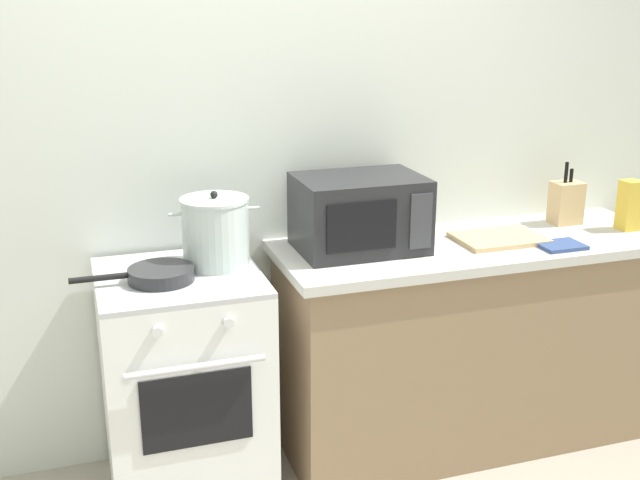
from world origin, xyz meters
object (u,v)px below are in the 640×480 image
Objects in this scene: stove at (185,386)px; oven_mitt at (561,245)px; knife_block at (566,202)px; pasta_box at (629,205)px; microwave at (360,213)px; frying_pan at (159,274)px; cutting_board at (499,238)px; stock_pot at (215,232)px.

stove is 5.11× the size of oven_mitt.
knife_block reaches higher than pasta_box.
pasta_box is at bearing -5.06° from microwave.
frying_pan is 0.88× the size of microwave.
frying_pan is at bearing -148.25° from stove.
pasta_box reaches higher than cutting_board.
frying_pan is 1.61m from oven_mitt.
pasta_box reaches higher than stove.
microwave is 0.84m from oven_mitt.
frying_pan is at bearing -174.18° from knife_block.
oven_mitt is (-0.23, -0.30, -0.09)m from knife_block.
cutting_board is (1.42, 0.05, -0.02)m from frying_pan.
knife_block is 0.39m from oven_mitt.
cutting_board is at bearing 0.05° from stove.
stove is at bearing -179.95° from cutting_board.
knife_block is 1.57× the size of oven_mitt.
microwave is (0.82, 0.13, 0.12)m from frying_pan.
knife_block reaches higher than frying_pan.
stock_pot is at bearing 21.79° from stove.
stove is at bearing 31.75° from frying_pan.
cutting_board reaches higher than oven_mitt.
knife_block is (1.84, 0.19, 0.07)m from frying_pan.
oven_mitt is at bearing -4.01° from frying_pan.
stock_pot is (0.16, 0.06, 0.59)m from stove.
knife_block is at bearing 3.49° from microwave.
pasta_box is (1.22, -0.11, -0.04)m from microwave.
microwave reaches higher than oven_mitt.
knife_block reaches higher than stove.
cutting_board is at bearing -2.95° from stock_pot.
stove is 1.42m from cutting_board.
microwave reaches higher than stock_pot.
stock_pot is 1.20m from cutting_board.
frying_pan is at bearing -178.09° from cutting_board.
stock_pot is 1.81m from pasta_box.
knife_block is at bearing 2.81° from stock_pot.
frying_pan is at bearing -179.52° from pasta_box.
stove is 1.85m from knife_block.
oven_mitt is at bearing -163.14° from pasta_box.
oven_mitt is at bearing -39.81° from cutting_board.
oven_mitt is (0.79, -0.24, -0.14)m from microwave.
cutting_board reaches higher than stove.
cutting_board is 2.00× the size of oven_mitt.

